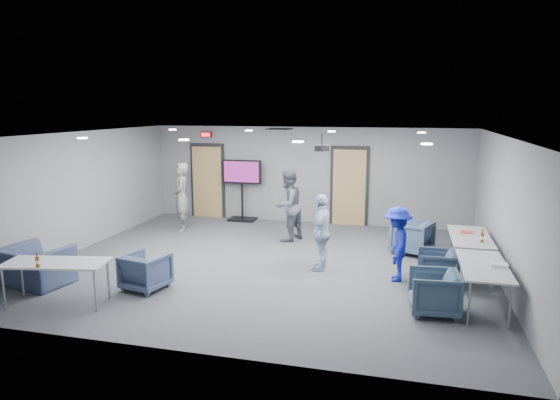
% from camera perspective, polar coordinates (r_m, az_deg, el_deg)
% --- Properties ---
extents(floor, '(9.00, 9.00, 0.00)m').
position_cam_1_polar(floor, '(10.58, -1.26, -7.25)').
color(floor, '#393C40').
rests_on(floor, ground).
extents(ceiling, '(9.00, 9.00, 0.00)m').
position_cam_1_polar(ceiling, '(10.09, -1.32, 7.51)').
color(ceiling, silver).
rests_on(ceiling, wall_back).
extents(wall_back, '(9.00, 0.02, 2.70)m').
position_cam_1_polar(wall_back, '(14.10, 3.12, 2.85)').
color(wall_back, slate).
rests_on(wall_back, floor).
extents(wall_front, '(9.00, 0.02, 2.70)m').
position_cam_1_polar(wall_front, '(6.59, -10.78, -6.23)').
color(wall_front, slate).
rests_on(wall_front, floor).
extents(wall_left, '(0.02, 8.00, 2.70)m').
position_cam_1_polar(wall_left, '(12.24, -22.01, 0.92)').
color(wall_left, slate).
rests_on(wall_left, floor).
extents(wall_right, '(0.02, 8.00, 2.70)m').
position_cam_1_polar(wall_right, '(10.04, 24.29, -1.21)').
color(wall_right, slate).
rests_on(wall_right, floor).
extents(door_left, '(1.06, 0.17, 2.24)m').
position_cam_1_polar(door_left, '(14.97, -8.27, 2.11)').
color(door_left, black).
rests_on(door_left, wall_back).
extents(door_right, '(1.06, 0.17, 2.24)m').
position_cam_1_polar(door_right, '(13.91, 7.92, 1.48)').
color(door_right, black).
rests_on(door_right, wall_back).
extents(exit_sign, '(0.32, 0.08, 0.16)m').
position_cam_1_polar(exit_sign, '(14.81, -8.44, 7.40)').
color(exit_sign, black).
rests_on(exit_sign, wall_back).
extents(hvac_diffuser, '(0.60, 0.60, 0.03)m').
position_cam_1_polar(hvac_diffuser, '(12.92, -0.08, 8.11)').
color(hvac_diffuser, black).
rests_on(hvac_diffuser, ceiling).
extents(downlights, '(6.18, 3.78, 0.02)m').
position_cam_1_polar(downlights, '(10.09, -1.32, 7.43)').
color(downlights, white).
rests_on(downlights, ceiling).
extents(person_a, '(0.66, 0.78, 1.81)m').
position_cam_1_polar(person_a, '(13.38, -11.22, 0.32)').
color(person_a, gray).
rests_on(person_a, floor).
extents(person_b, '(0.96, 1.06, 1.77)m').
position_cam_1_polar(person_b, '(12.16, 0.91, -0.60)').
color(person_b, '#555A66').
rests_on(person_b, floor).
extents(person_c, '(0.39, 0.91, 1.55)m').
position_cam_1_polar(person_c, '(10.03, 4.76, -3.68)').
color(person_c, '#AFC3E1').
rests_on(person_c, floor).
extents(person_d, '(0.54, 0.93, 1.42)m').
position_cam_1_polar(person_d, '(9.64, 13.21, -4.91)').
color(person_d, '#1823A1').
rests_on(person_d, floor).
extents(chair_right_a, '(1.05, 1.03, 0.74)m').
position_cam_1_polar(chair_right_a, '(11.59, 14.83, -4.11)').
color(chair_right_a, '#3D506A').
rests_on(chair_right_a, floor).
extents(chair_right_b, '(0.71, 0.69, 0.63)m').
position_cam_1_polar(chair_right_b, '(9.77, 17.51, -7.33)').
color(chair_right_b, '#36465E').
rests_on(chair_right_b, floor).
extents(chair_right_c, '(0.82, 0.80, 0.69)m').
position_cam_1_polar(chair_right_c, '(8.39, 17.19, -10.07)').
color(chair_right_c, '#374B60').
rests_on(chair_right_c, floor).
extents(chair_front_a, '(0.85, 0.87, 0.67)m').
position_cam_1_polar(chair_front_a, '(9.36, -15.09, -7.87)').
color(chair_front_a, '#3D4B6A').
rests_on(chair_front_a, floor).
extents(chair_front_b, '(1.26, 1.14, 0.73)m').
position_cam_1_polar(chair_front_b, '(10.26, -26.10, -6.82)').
color(chair_front_b, '#37425F').
rests_on(chair_front_b, floor).
extents(table_right_a, '(0.75, 1.80, 0.73)m').
position_cam_1_polar(table_right_a, '(10.59, 20.90, -4.09)').
color(table_right_a, '#ACAEB1').
rests_on(table_right_a, floor).
extents(table_right_b, '(0.72, 1.74, 0.73)m').
position_cam_1_polar(table_right_b, '(8.78, 22.24, -7.15)').
color(table_right_b, '#ACAEB1').
rests_on(table_right_b, floor).
extents(table_front_left, '(1.78, 1.01, 0.73)m').
position_cam_1_polar(table_front_left, '(9.06, -24.26, -6.78)').
color(table_front_left, '#ACAEB1').
rests_on(table_front_left, floor).
extents(bottle_front, '(0.06, 0.06, 0.25)m').
position_cam_1_polar(bottle_front, '(8.86, -25.97, -6.36)').
color(bottle_front, '#58330F').
rests_on(bottle_front, table_front_left).
extents(bottle_right, '(0.07, 0.07, 0.25)m').
position_cam_1_polar(bottle_right, '(10.15, 22.09, -3.99)').
color(bottle_right, '#58330F').
rests_on(bottle_right, table_right_a).
extents(snack_box, '(0.22, 0.17, 0.04)m').
position_cam_1_polar(snack_box, '(10.76, 20.50, -3.47)').
color(snack_box, '#C73931').
rests_on(snack_box, table_right_a).
extents(wrapper, '(0.26, 0.19, 0.06)m').
position_cam_1_polar(wrapper, '(8.73, 23.79, -6.85)').
color(wrapper, silver).
rests_on(wrapper, table_right_b).
extents(tv_stand, '(1.15, 0.55, 1.76)m').
position_cam_1_polar(tv_stand, '(14.38, -4.37, 1.57)').
color(tv_stand, black).
rests_on(tv_stand, floor).
extents(projector, '(0.35, 0.33, 0.35)m').
position_cam_1_polar(projector, '(10.48, 4.79, 5.98)').
color(projector, black).
rests_on(projector, ceiling).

